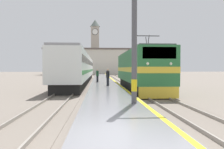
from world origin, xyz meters
The scene contains 11 objects.
ground_plane centered at (0.00, 30.00, 0.00)m, with size 200.00×200.00×0.00m, color #70665B.
platform centered at (0.00, 25.00, 0.20)m, with size 3.21×140.00×0.41m.
rail_track_near centered at (3.34, 25.00, 0.03)m, with size 2.84×140.00×0.16m.
rail_track_far centered at (-3.49, 25.00, 0.03)m, with size 2.83×140.00×0.16m.
locomotive_train centered at (3.34, 16.04, 2.01)m, with size 2.92×14.66×4.90m.
passenger_train centered at (-3.49, 28.14, 2.19)m, with size 2.92×34.64×4.08m.
catenary_mast centered at (1.09, 5.10, 4.29)m, with size 2.64×0.29×7.82m.
person_on_platform centered at (-0.88, 21.86, 1.26)m, with size 0.34×0.34×1.63m.
second_waiting_passenger centered at (0.17, 16.12, 1.30)m, with size 0.34×0.34×1.70m.
clock_tower centered at (-1.94, 78.54, 11.04)m, with size 3.80×3.80×20.79m.
station_building centered at (-3.62, 70.08, 4.42)m, with size 30.21×10.01×8.81m.
Camera 1 is at (-0.79, -5.71, 2.15)m, focal length 35.00 mm.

